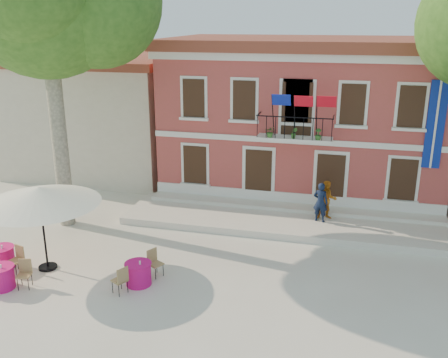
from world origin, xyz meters
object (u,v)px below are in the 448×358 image
pedestrian_navy (320,202)px  pedestrian_orange (327,200)px  cafe_table_0 (1,277)px  cafe_table_2 (2,256)px  patio_umbrella (39,196)px  cafe_table_1 (138,273)px

pedestrian_navy → pedestrian_orange: bearing=-110.9°
cafe_table_0 → cafe_table_2: same height
patio_umbrella → cafe_table_1: 4.25m
pedestrian_orange → cafe_table_2: 12.76m
cafe_table_0 → cafe_table_1: bearing=17.3°
pedestrian_orange → cafe_table_2: bearing=-162.7°
cafe_table_2 → cafe_table_0: bearing=-54.1°
pedestrian_orange → cafe_table_0: (-9.97, -7.88, -0.71)m
patio_umbrella → cafe_table_2: (-1.57, -0.33, -2.30)m
patio_umbrella → pedestrian_navy: size_ratio=2.40×
pedestrian_orange → cafe_table_2: pedestrian_orange is taller
pedestrian_orange → cafe_table_1: (-5.74, -6.56, -0.71)m
pedestrian_navy → pedestrian_orange: pedestrian_navy is taller
cafe_table_0 → pedestrian_orange: bearing=38.3°
cafe_table_0 → cafe_table_1: size_ratio=1.04×
cafe_table_1 → cafe_table_2: (-5.14, -0.07, 0.00)m
cafe_table_2 → pedestrian_orange: bearing=31.3°
cafe_table_2 → patio_umbrella: bearing=11.9°
pedestrian_navy → cafe_table_0: (-9.72, -7.51, -0.73)m
pedestrian_orange → cafe_table_2: size_ratio=0.84×
cafe_table_1 → pedestrian_navy: bearing=48.5°
patio_umbrella → pedestrian_orange: 11.35m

